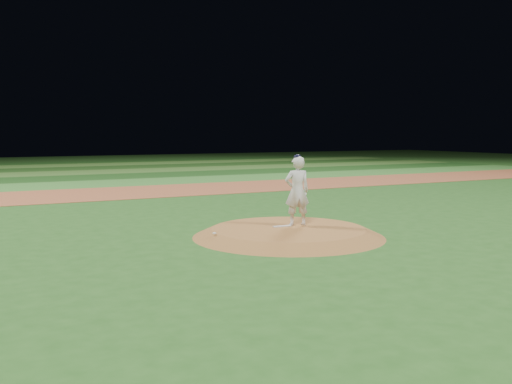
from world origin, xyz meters
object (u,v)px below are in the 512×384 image
pitching_rubber (282,226)px  pitcher_on_mound (297,191)px  pitchers_mound (288,232)px  rosin_bag (214,233)px

pitching_rubber → pitcher_on_mound: size_ratio=0.26×
pitchers_mound → pitching_rubber: size_ratio=9.99×
pitchers_mound → pitching_rubber: 0.31m
rosin_bag → pitcher_on_mound: 2.92m
pitchers_mound → pitching_rubber: pitching_rubber is taller
rosin_bag → pitcher_on_mound: pitcher_on_mound is taller
pitchers_mound → rosin_bag: bearing=179.1°
pitchers_mound → pitcher_on_mound: 1.26m
pitcher_on_mound → pitchers_mound: bearing=-149.9°
rosin_bag → pitcher_on_mound: (2.74, 0.22, 1.00)m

